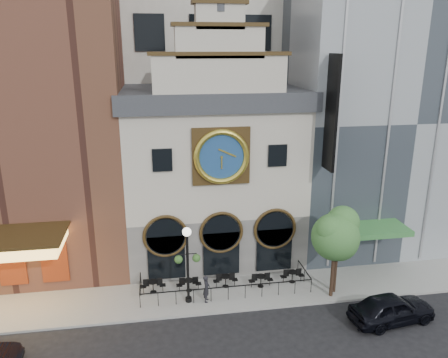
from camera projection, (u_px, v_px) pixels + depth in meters
name	position (u px, v px, depth m)	size (l,w,h in m)	color
ground	(232.00, 313.00, 25.66)	(120.00, 120.00, 0.00)	black
sidewalk	(225.00, 290.00, 27.99)	(44.00, 5.00, 0.15)	gray
clock_building	(213.00, 169.00, 31.10)	(12.60, 8.78, 18.65)	#605E5B
theater_building	(17.00, 84.00, 29.39)	(14.00, 15.60, 25.00)	brown
retail_building	(373.00, 112.00, 34.14)	(14.00, 14.40, 20.00)	gray
cafe_railing	(225.00, 282.00, 27.84)	(10.60, 2.60, 0.90)	black
bistro_0	(153.00, 286.00, 27.43)	(1.58, 0.68, 0.90)	black
bistro_1	(189.00, 284.00, 27.60)	(1.58, 0.68, 0.90)	black
bistro_2	(225.00, 280.00, 28.08)	(1.58, 0.68, 0.90)	black
bistro_3	(261.00, 280.00, 28.09)	(1.58, 0.68, 0.90)	black
bistro_4	(292.00, 276.00, 28.63)	(1.58, 0.68, 0.90)	black
car_right	(392.00, 308.00, 24.66)	(1.98, 4.93, 1.68)	black
pedestrian	(206.00, 289.00, 26.35)	(0.63, 0.41, 1.72)	black
lamppost	(187.00, 257.00, 25.71)	(1.55, 0.53, 4.86)	black
tree_left	(339.00, 237.00, 26.63)	(2.65, 2.55, 5.10)	#382619
tree_right	(336.00, 233.00, 26.02)	(2.99, 2.88, 5.75)	#382619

